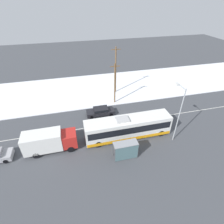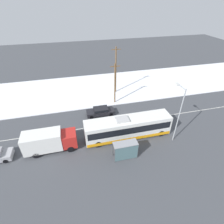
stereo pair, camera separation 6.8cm
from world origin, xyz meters
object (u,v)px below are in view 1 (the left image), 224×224
box_truck (49,141)px  sedan_car (100,111)px  pedestrian_at_stop (122,146)px  utility_pole_snowlot (116,70)px  city_bus (128,127)px  utility_pole_roadside (115,83)px  bus_shelter (126,149)px  streetlamp (179,109)px

box_truck → sedan_car: box_truck is taller
pedestrian_at_stop → utility_pole_snowlot: (3.58, 16.63, 3.81)m
box_truck → utility_pole_snowlot: 19.16m
city_bus → box_truck: size_ratio=1.83×
sedan_car → utility_pole_roadside: bearing=-135.5°
city_bus → pedestrian_at_stop: 3.33m
city_bus → utility_pole_snowlot: utility_pole_snowlot is taller
utility_pole_roadside → utility_pole_snowlot: (1.26, 4.12, 0.85)m
bus_shelter → utility_pole_snowlot: utility_pole_snowlot is taller
pedestrian_at_stop → utility_pole_roadside: utility_pole_roadside is taller
utility_pole_roadside → utility_pole_snowlot: 4.39m
streetlamp → utility_pole_roadside: size_ratio=1.06×
city_bus → streetlamp: 7.29m
box_truck → pedestrian_at_stop: box_truck is taller
box_truck → utility_pole_roadside: bearing=40.5°
pedestrian_at_stop → bus_shelter: (0.17, -1.19, 0.60)m
box_truck → bus_shelter: (9.33, -3.88, 0.03)m
pedestrian_at_stop → utility_pole_snowlot: utility_pole_snowlot is taller
box_truck → streetlamp: (17.00, -1.90, 3.42)m
bus_shelter → streetlamp: streetlamp is taller
sedan_car → streetlamp: (8.95, -8.36, 4.31)m
sedan_car → utility_pole_snowlot: size_ratio=0.50×
bus_shelter → utility_pole_roadside: (2.16, 13.70, 2.37)m
city_bus → sedan_car: 7.01m
box_truck → bus_shelter: size_ratio=2.22×
city_bus → box_truck: (-10.89, -0.10, 0.00)m
bus_shelter → pedestrian_at_stop: bearing=97.9°
box_truck → city_bus: bearing=0.5°
city_bus → utility_pole_roadside: size_ratio=1.60×
utility_pole_snowlot → bus_shelter: bearing=-100.9°
box_truck → sedan_car: 10.36m
box_truck → bus_shelter: bearing=-22.6°
sedan_car → bus_shelter: (1.27, -10.33, 0.92)m
sedan_car → bus_shelter: bearing=97.0°
pedestrian_at_stop → city_bus: bearing=58.2°
box_truck → pedestrian_at_stop: 9.57m
utility_pole_snowlot → utility_pole_roadside: bearing=-107.0°
city_bus → utility_pole_roadside: utility_pole_roadside is taller
city_bus → sedan_car: size_ratio=2.65×
sedan_car → pedestrian_at_stop: (1.11, -9.14, 0.32)m
sedan_car → streetlamp: 12.98m
box_truck → sedan_car: size_ratio=1.45×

